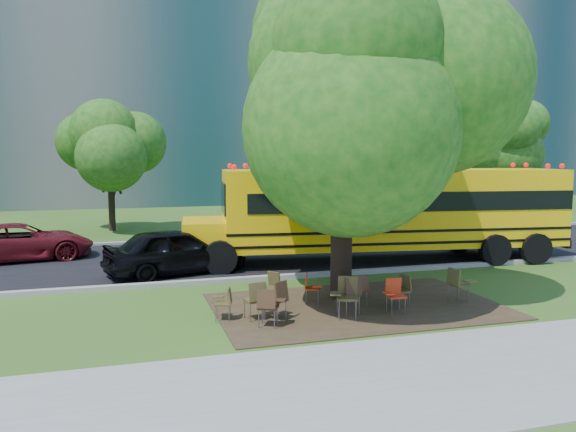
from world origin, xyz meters
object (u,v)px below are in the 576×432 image
object	(u,v)px
chair_2	(277,296)
chair_10	(310,286)
chair_8	(225,300)
chair_0	(257,296)
chair_5	(394,292)
chair_1	(269,304)
chair_11	(360,287)
black_car	(176,251)
chair_3	(346,293)
chair_4	(351,291)
chair_6	(401,287)
bg_car_red	(21,242)
chair_7	(458,281)
chair_9	(270,284)
main_tree	(343,98)
school_bus	(390,209)

from	to	relation	value
chair_2	chair_10	bearing A→B (deg)	6.74
chair_8	chair_10	bearing A→B (deg)	-55.83
chair_0	chair_10	xyz separation A→B (m)	(1.63, 1.01, -0.09)
chair_0	chair_5	size ratio (longest dim) A/B	1.07
chair_2	chair_1	bearing A→B (deg)	-160.93
chair_1	chair_11	bearing A→B (deg)	46.54
chair_1	chair_8	distance (m)	1.16
black_car	chair_3	bearing A→B (deg)	-165.70
chair_4	chair_6	bearing A→B (deg)	-2.34
chair_2	bg_car_red	size ratio (longest dim) A/B	0.19
chair_7	chair_3	bearing A→B (deg)	-93.31
chair_9	chair_10	bearing A→B (deg)	-141.08
chair_8	bg_car_red	xyz separation A→B (m)	(-5.63, 9.25, 0.20)
chair_3	chair_1	bearing A→B (deg)	27.58
chair_9	chair_2	bearing A→B (deg)	136.75
chair_11	bg_car_red	size ratio (longest dim) A/B	0.17
main_tree	school_bus	size ratio (longest dim) A/B	0.65
chair_2	school_bus	bearing A→B (deg)	8.09
chair_0	bg_car_red	world-z (taller)	bg_car_red
chair_10	chair_5	bearing A→B (deg)	67.31
chair_6	chair_11	bearing A→B (deg)	66.60
chair_2	chair_9	world-z (taller)	chair_2
chair_5	chair_7	xyz separation A→B (m)	(2.02, 0.46, 0.02)
chair_3	bg_car_red	distance (m)	12.92
main_tree	chair_3	world-z (taller)	main_tree
chair_1	chair_2	bearing A→B (deg)	82.52
chair_5	chair_2	bearing A→B (deg)	-0.31
main_tree	chair_8	world-z (taller)	main_tree
chair_0	chair_11	bearing A→B (deg)	-3.32
chair_3	chair_0	bearing A→B (deg)	9.61
main_tree	black_car	distance (m)	7.23
chair_6	chair_4	bearing A→B (deg)	90.86
chair_0	chair_11	size ratio (longest dim) A/B	1.10
school_bus	chair_11	xyz separation A→B (m)	(-3.51, -5.35, -1.36)
school_bus	chair_11	bearing A→B (deg)	-116.05
school_bus	chair_2	bearing A→B (deg)	-127.41
bg_car_red	chair_3	bearing A→B (deg)	-150.67
main_tree	chair_0	size ratio (longest dim) A/B	9.67
school_bus	black_car	size ratio (longest dim) A/B	3.08
chair_7	chair_11	xyz separation A→B (m)	(-2.59, 0.25, -0.04)
chair_9	black_car	size ratio (longest dim) A/B	0.19
school_bus	chair_1	xyz separation A→B (m)	(-6.05, -6.29, -1.33)
chair_1	chair_10	world-z (taller)	chair_1
chair_1	black_car	world-z (taller)	black_car
chair_2	chair_5	size ratio (longest dim) A/B	1.09
main_tree	chair_0	world-z (taller)	main_tree
main_tree	chair_3	size ratio (longest dim) A/B	9.00
chair_1	school_bus	bearing A→B (deg)	72.28
chair_4	chair_7	size ratio (longest dim) A/B	1.06
chair_3	chair_7	xyz separation A→B (m)	(3.26, 0.52, -0.05)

